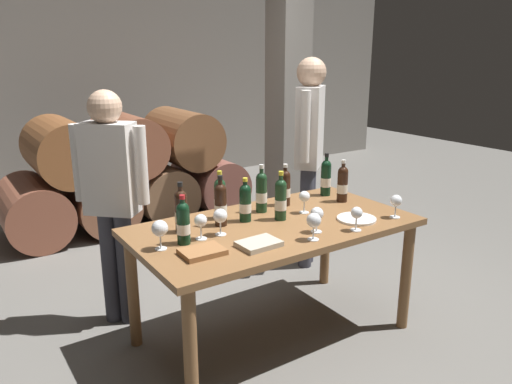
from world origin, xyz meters
TOP-DOWN VIEW (x-y plane):
  - ground_plane at (0.00, 0.00)m, footprint 14.00×14.00m
  - cellar_back_wall at (0.00, 4.20)m, footprint 10.00×0.24m
  - barrel_stack at (-0.00, 2.60)m, footprint 2.49×0.90m
  - stone_pillar at (1.30, 1.60)m, footprint 0.32×0.32m
  - dining_table at (0.00, 0.00)m, footprint 1.70×0.90m
  - wine_bottle_0 at (-0.22, 0.26)m, footprint 0.07×0.07m
  - wine_bottle_1 at (0.27, 0.26)m, footprint 0.07×0.07m
  - wine_bottle_2 at (0.06, 0.23)m, footprint 0.07×0.07m
  - wine_bottle_3 at (0.66, 0.29)m, footprint 0.07×0.07m
  - wine_bottle_4 at (0.08, 0.04)m, footprint 0.07×0.07m
  - wine_bottle_5 at (-0.28, 0.15)m, footprint 0.07×0.07m
  - wine_bottle_6 at (0.65, 0.11)m, footprint 0.07×0.07m
  - wine_bottle_7 at (-0.59, 0.01)m, footprint 0.07×0.07m
  - wine_bottle_8 at (-0.53, 0.18)m, footprint 0.07×0.07m
  - wine_bottle_9 at (-0.12, 0.14)m, footprint 0.07×0.07m
  - wine_glass_0 at (0.28, 0.06)m, footprint 0.07×0.07m
  - wine_glass_1 at (-0.73, 0.01)m, footprint 0.09×0.09m
  - wine_glass_2 at (0.12, -0.25)m, footprint 0.08×0.08m
  - wine_glass_3 at (-0.49, 0.02)m, footprint 0.07×0.07m
  - wine_glass_4 at (0.69, -0.33)m, footprint 0.07×0.07m
  - wine_glass_5 at (0.02, -0.33)m, footprint 0.08×0.08m
  - wine_glass_6 at (0.32, -0.36)m, footprint 0.07×0.07m
  - wine_glass_7 at (-0.36, 0.01)m, footprint 0.08×0.08m
  - tasting_notebook at (-0.58, -0.17)m, footprint 0.22×0.16m
  - leather_ledger at (-0.28, -0.25)m, footprint 0.23×0.17m
  - serving_plate at (0.46, -0.23)m, footprint 0.24×0.24m
  - sommelier_presenting at (0.88, 0.75)m, footprint 0.40×0.35m
  - taster_seated_left at (-0.75, 0.72)m, footprint 0.38×0.37m

SIDE VIEW (x-z plane):
  - ground_plane at x=0.00m, z-range 0.00..0.00m
  - barrel_stack at x=0.00m, z-range -0.04..1.11m
  - dining_table at x=0.00m, z-range 0.29..1.05m
  - serving_plate at x=0.46m, z-range 0.76..0.77m
  - tasting_notebook at x=-0.58m, z-range 0.76..0.79m
  - leather_ledger at x=-0.28m, z-range 0.76..0.79m
  - wine_glass_6 at x=0.32m, z-range 0.79..0.93m
  - wine_glass_3 at x=-0.49m, z-range 0.79..0.94m
  - wine_glass_0 at x=0.28m, z-range 0.79..0.94m
  - wine_glass_4 at x=0.69m, z-range 0.79..0.94m
  - wine_glass_2 at x=0.12m, z-range 0.79..0.94m
  - wine_glass_7 at x=-0.36m, z-range 0.79..0.95m
  - wine_glass_5 at x=0.02m, z-range 0.79..0.95m
  - wine_glass_1 at x=-0.73m, z-range 0.79..0.95m
  - wine_bottle_9 at x=-0.12m, z-range 0.74..1.02m
  - wine_bottle_7 at x=-0.59m, z-range 0.74..1.02m
  - wine_bottle_1 at x=0.27m, z-range 0.74..1.02m
  - wine_bottle_6 at x=0.65m, z-range 0.74..1.03m
  - wine_bottle_8 at x=-0.53m, z-range 0.74..1.04m
  - wine_bottle_0 at x=-0.22m, z-range 0.74..1.04m
  - wine_bottle_4 at x=0.08m, z-range 0.74..1.04m
  - wine_bottle_5 at x=-0.28m, z-range 0.74..1.05m
  - wine_bottle_3 at x=0.66m, z-range 0.74..1.05m
  - wine_bottle_2 at x=0.06m, z-range 0.74..1.05m
  - taster_seated_left at x=-0.75m, z-range 0.15..1.69m
  - sommelier_presenting at x=0.88m, z-range 0.19..1.90m
  - stone_pillar at x=1.30m, z-range 0.00..2.60m
  - cellar_back_wall at x=0.00m, z-range 0.00..2.80m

